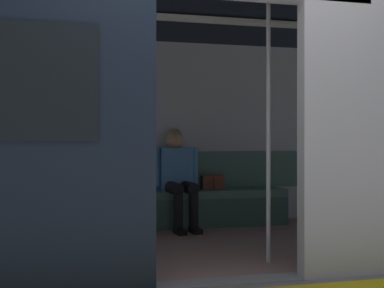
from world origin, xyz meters
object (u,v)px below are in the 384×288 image
handbag (212,182)px  grab_pole_far (268,129)px  person_seated (177,172)px  grab_pole_door (154,128)px  bench_seat (171,199)px  book (147,190)px  train_car (183,84)px

handbag → grab_pole_far: grab_pole_far is taller
handbag → grab_pole_far: 1.93m
person_seated → handbag: person_seated is taller
person_seated → grab_pole_door: bearing=72.8°
person_seated → grab_pole_door: grab_pole_door is taller
bench_seat → grab_pole_far: grab_pole_far is taller
handbag → grab_pole_far: size_ratio=0.12×
bench_seat → person_seated: size_ratio=2.42×
person_seated → book: bearing=-11.4°
handbag → grab_pole_door: bearing=61.9°
bench_seat → grab_pole_door: 2.02m
person_seated → book: size_ratio=5.28×
book → grab_pole_door: bearing=88.1°
train_car → handbag: train_car is taller
bench_seat → grab_pole_far: size_ratio=1.27×
train_car → bench_seat: (-0.08, -1.02, -1.23)m
train_car → person_seated: train_car is taller
grab_pole_door → person_seated: bearing=-107.2°
train_car → book: train_car is taller
handbag → book: size_ratio=1.18×
train_car → person_seated: 1.33m
handbag → grab_pole_far: (0.03, 1.84, 0.59)m
train_car → grab_pole_far: train_car is taller
train_car → book: size_ratio=29.09×
handbag → grab_pole_door: grab_pole_door is taller
grab_pole_far → book: bearing=-66.9°
grab_pole_far → bench_seat: bearing=-74.9°
book → grab_pole_door: grab_pole_door is taller
grab_pole_door → bench_seat: bearing=-104.9°
handbag → grab_pole_door: 2.19m
grab_pole_far → grab_pole_door: bearing=1.2°
person_seated → train_car: bearing=81.6°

